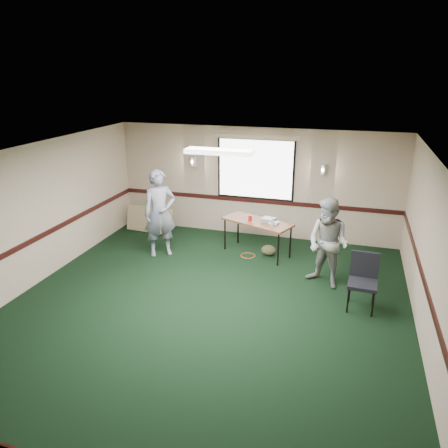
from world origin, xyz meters
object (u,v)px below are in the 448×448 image
(conference_chair, at_px, (363,276))
(person_left, at_px, (160,213))
(projector, at_px, (269,220))
(person_right, at_px, (328,243))
(folding_table, at_px, (257,223))

(conference_chair, relative_size, person_left, 0.51)
(projector, xyz_separation_m, person_left, (-2.32, -0.65, 0.15))
(conference_chair, relative_size, person_right, 0.57)
(person_right, bearing_deg, folding_table, 173.90)
(projector, distance_m, person_left, 2.42)
(folding_table, xyz_separation_m, projector, (0.25, 0.00, 0.10))
(folding_table, height_order, projector, projector)
(folding_table, relative_size, person_right, 0.97)
(projector, distance_m, conference_chair, 2.71)
(conference_chair, bearing_deg, projector, 141.86)
(projector, relative_size, person_left, 0.14)
(projector, bearing_deg, person_right, -27.52)
(folding_table, height_order, conference_chair, conference_chair)
(projector, bearing_deg, conference_chair, -29.20)
(conference_chair, distance_m, person_left, 4.52)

